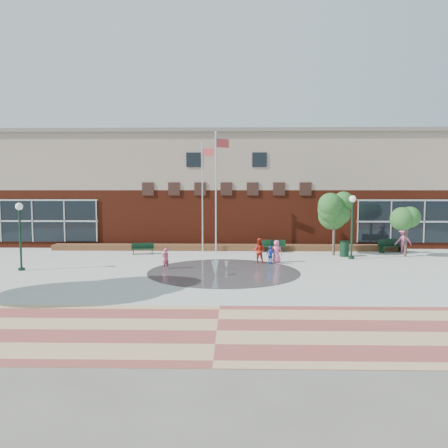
{
  "coord_description": "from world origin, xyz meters",
  "views": [
    {
      "loc": [
        0.53,
        -20.83,
        4.62
      ],
      "look_at": [
        0.0,
        4.0,
        2.6
      ],
      "focal_mm": 35.0,
      "sensor_mm": 36.0,
      "label": 1
    }
  ],
  "objects_px": {
    "flagpole_left": "(203,192)",
    "bench_left": "(143,251)",
    "flagpole_right": "(217,186)",
    "child_splash": "(166,259)",
    "trash_can": "(344,249)"
  },
  "relations": [
    {
      "from": "flagpole_right",
      "to": "bench_left",
      "type": "relative_size",
      "value": 5.28
    },
    {
      "from": "bench_left",
      "to": "trash_can",
      "type": "relative_size",
      "value": 1.49
    },
    {
      "from": "bench_left",
      "to": "child_splash",
      "type": "height_order",
      "value": "child_splash"
    },
    {
      "from": "flagpole_left",
      "to": "flagpole_right",
      "type": "bearing_deg",
      "value": -25.61
    },
    {
      "from": "flagpole_left",
      "to": "trash_can",
      "type": "distance_m",
      "value": 10.62
    },
    {
      "from": "bench_left",
      "to": "child_splash",
      "type": "bearing_deg",
      "value": -77.4
    },
    {
      "from": "flagpole_right",
      "to": "child_splash",
      "type": "height_order",
      "value": "flagpole_right"
    },
    {
      "from": "flagpole_right",
      "to": "trash_can",
      "type": "bearing_deg",
      "value": -28.66
    },
    {
      "from": "flagpole_left",
      "to": "bench_left",
      "type": "relative_size",
      "value": 4.87
    },
    {
      "from": "flagpole_left",
      "to": "flagpole_right",
      "type": "height_order",
      "value": "flagpole_right"
    },
    {
      "from": "trash_can",
      "to": "child_splash",
      "type": "height_order",
      "value": "child_splash"
    },
    {
      "from": "trash_can",
      "to": "child_splash",
      "type": "xyz_separation_m",
      "value": [
        -11.42,
        -4.86,
        0.06
      ]
    },
    {
      "from": "flagpole_right",
      "to": "trash_can",
      "type": "relative_size",
      "value": 7.88
    },
    {
      "from": "flagpole_left",
      "to": "child_splash",
      "type": "distance_m",
      "value": 7.89
    },
    {
      "from": "child_splash",
      "to": "bench_left",
      "type": "bearing_deg",
      "value": -108.0
    }
  ]
}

